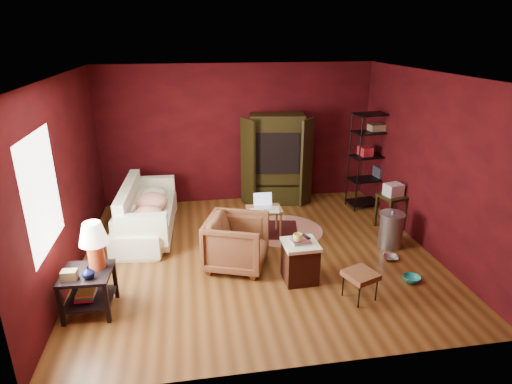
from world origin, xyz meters
TOP-DOWN VIEW (x-y plane):
  - room at (-0.04, -0.01)m, footprint 5.54×5.04m
  - sofa at (-1.81, 1.06)m, footprint 0.84×2.12m
  - armchair at (-0.37, -0.31)m, footprint 1.05×1.08m
  - pet_bowl_steel at (2.03, -0.50)m, footprint 0.24×0.13m
  - pet_bowl_turquoise at (2.04, -1.13)m, footprint 0.26×0.16m
  - vase at (-2.29, -1.26)m, footprint 0.18×0.19m
  - mug at (0.40, -0.89)m, footprint 0.14×0.11m
  - side_table at (-2.29, -1.06)m, footprint 0.62×0.62m
  - sofa_cushions at (-1.80, 1.08)m, footprint 0.90×2.03m
  - hamper at (0.47, -0.83)m, footprint 0.50×0.50m
  - footstool at (1.14, -1.40)m, footprint 0.50×0.50m
  - rug_round at (0.63, 0.78)m, footprint 1.69×1.69m
  - rug_oriental at (0.25, 0.86)m, footprint 1.32×1.01m
  - laptop_desk at (0.22, 0.68)m, footprint 0.60×0.48m
  - tv_armoire at (0.75, 2.19)m, footprint 1.44×0.89m
  - wire_shelving at (2.62, 1.67)m, footprint 0.98×0.53m
  - small_stand at (2.53, 0.59)m, footprint 0.52×0.52m
  - trash_can at (2.20, -0.08)m, footprint 0.54×0.54m

SIDE VIEW (x-z plane):
  - rug_round at x=0.63m, z-range 0.00..0.01m
  - rug_oriental at x=0.25m, z-range 0.01..0.02m
  - pet_bowl_steel at x=2.03m, z-range 0.00..0.23m
  - pet_bowl_turquoise at x=2.04m, z-range 0.00..0.25m
  - trash_can at x=2.20m, z-range -0.02..0.63m
  - hamper at x=0.47m, z-range -0.03..0.65m
  - footstool at x=1.14m, z-range 0.14..0.54m
  - sofa at x=-1.81m, z-range 0.00..0.81m
  - sofa_cushions at x=-1.80m, z-range -0.01..0.83m
  - armchair at x=-0.37m, z-range 0.00..0.88m
  - laptop_desk at x=0.22m, z-range 0.09..0.83m
  - small_stand at x=2.53m, z-range 0.21..1.06m
  - vase at x=-2.29m, z-range 0.57..0.72m
  - side_table at x=-2.29m, z-range 0.12..1.31m
  - mug at x=0.40m, z-range 0.66..0.79m
  - tv_armoire at x=0.75m, z-range 0.04..1.88m
  - wire_shelving at x=2.62m, z-range 0.09..2.01m
  - room at x=-0.04m, z-range -0.02..2.82m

